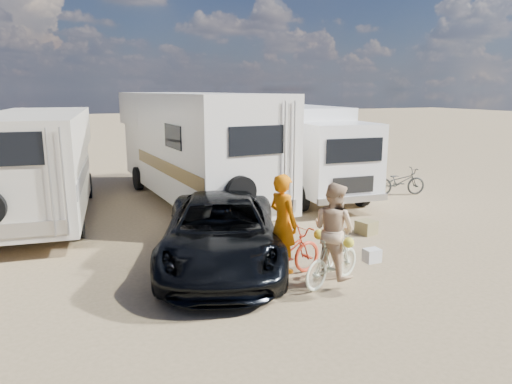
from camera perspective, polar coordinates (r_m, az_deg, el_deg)
name	(u,v)px	position (r m, az deg, el deg)	size (l,w,h in m)	color
ground	(306,274)	(9.85, 6.01, -9.82)	(140.00, 140.00, 0.00)	tan
rv_main	(193,149)	(15.75, -7.65, 5.22)	(2.67, 9.25, 3.58)	silver
rv_left	(40,166)	(14.96, -24.63, 2.82)	(2.50, 7.86, 3.05)	silver
box_truck	(307,152)	(16.54, 6.19, 4.76)	(2.39, 6.28, 3.10)	white
dark_suv	(221,232)	(10.09, -4.22, -4.84)	(2.42, 5.26, 1.46)	black
bike_man	(283,254)	(9.40, 3.23, -7.52)	(0.68, 1.94, 1.02)	red
bike_woman	(333,260)	(9.28, 9.21, -8.13)	(0.45, 1.60, 0.96)	beige
rider_man	(283,232)	(9.26, 3.26, -4.84)	(0.71, 0.47, 1.94)	#D76906
rider_woman	(333,239)	(9.14, 9.30, -5.61)	(0.88, 0.69, 1.82)	tan
bike_parked	(400,182)	(17.56, 16.94, 1.21)	(0.65, 1.86, 0.98)	#292C29
cooler	(206,227)	(12.33, -6.01, -4.22)	(0.52, 0.38, 0.41)	#33519C
crate	(366,227)	(12.68, 13.16, -4.17)	(0.44, 0.44, 0.35)	olive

